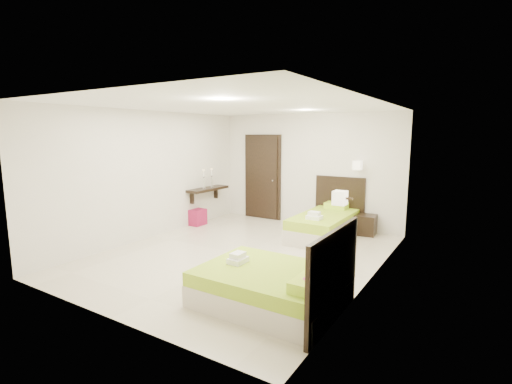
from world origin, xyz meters
The scene contains 7 objects.
floor centered at (0.00, 0.00, 0.00)m, with size 5.50×5.50×0.00m, color beige.
bed_single centered at (0.83, 1.88, 0.29)m, with size 1.14×1.90×1.57m.
bed_double centered at (1.46, -1.44, 0.26)m, with size 1.74×1.48×1.43m.
nightstand centered at (1.46, 2.50, 0.21)m, with size 0.48×0.43×0.43m, color black.
ottoman centered at (-2.17, 1.25, 0.19)m, with size 0.38×0.38×0.38m, color maroon.
door centered at (-1.20, 2.70, 1.05)m, with size 1.02×0.15×2.14m.
console_shelf centered at (-2.08, 1.60, 0.82)m, with size 0.35×1.20×0.78m.
Camera 1 is at (3.58, -5.28, 2.13)m, focal length 26.00 mm.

